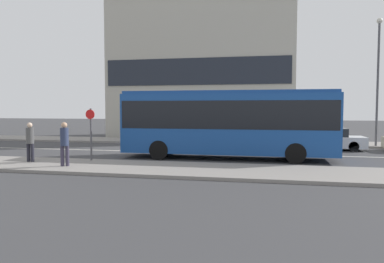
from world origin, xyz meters
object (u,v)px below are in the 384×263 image
object	(u,v)px
pedestrian_near_stop	(30,139)
street_lamp	(378,70)
pedestrian_down_pavement	(64,141)
city_bus	(227,120)
parked_car_0	(328,139)
bus_stop_sign	(91,130)

from	to	relation	value
pedestrian_near_stop	street_lamp	distance (m)	20.78
pedestrian_down_pavement	city_bus	bearing A→B (deg)	-167.74
parked_car_0	city_bus	bearing A→B (deg)	-136.09
bus_stop_sign	street_lamp	size ratio (longest dim) A/B	0.30
parked_car_0	street_lamp	distance (m)	5.66
pedestrian_near_stop	pedestrian_down_pavement	bearing A→B (deg)	159.66
bus_stop_sign	city_bus	bearing A→B (deg)	24.67
city_bus	street_lamp	xyz separation A→B (m)	(8.76, 7.08, 3.02)
pedestrian_down_pavement	bus_stop_sign	distance (m)	1.95
parked_car_0	pedestrian_down_pavement	size ratio (longest dim) A/B	2.29
city_bus	parked_car_0	xyz separation A→B (m)	(5.57, 5.36, -1.33)
city_bus	parked_car_0	world-z (taller)	city_bus
parked_car_0	bus_stop_sign	xyz separation A→B (m)	(-11.62, -8.14, 0.92)
pedestrian_near_stop	parked_car_0	bearing A→B (deg)	-146.81
pedestrian_down_pavement	street_lamp	bearing A→B (deg)	-166.42
city_bus	pedestrian_near_stop	bearing A→B (deg)	-153.57
bus_stop_sign	street_lamp	distance (m)	18.13
pedestrian_down_pavement	bus_stop_sign	xyz separation A→B (m)	(0.22, 1.90, 0.36)
parked_car_0	pedestrian_down_pavement	world-z (taller)	pedestrian_down_pavement
bus_stop_sign	street_lamp	bearing A→B (deg)	33.66
city_bus	pedestrian_down_pavement	size ratio (longest dim) A/B	5.75
pedestrian_near_stop	bus_stop_sign	bearing A→B (deg)	-155.88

